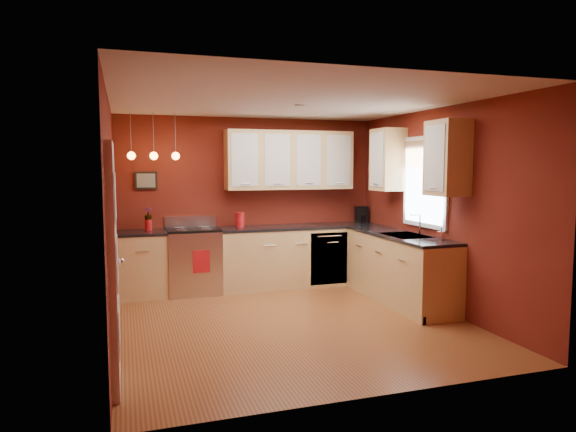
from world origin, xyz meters
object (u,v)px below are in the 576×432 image
object	(u,v)px
sink	(406,237)
coffee_maker	(362,215)
red_canister	(240,220)
soap_pump	(441,234)
gas_range	(194,261)

from	to	relation	value
sink	coffee_maker	bearing A→B (deg)	84.84
sink	coffee_maker	distance (m)	1.65
red_canister	soap_pump	distance (m)	2.98
gas_range	sink	bearing A→B (deg)	-29.78
sink	soap_pump	distance (m)	0.59
sink	coffee_maker	size ratio (longest dim) A/B	2.66
gas_range	sink	size ratio (longest dim) A/B	1.59
gas_range	coffee_maker	distance (m)	2.83
gas_range	soap_pump	size ratio (longest dim) A/B	6.81
sink	gas_range	bearing A→B (deg)	150.22
gas_range	red_canister	bearing A→B (deg)	6.71
soap_pump	sink	bearing A→B (deg)	107.16
coffee_maker	soap_pump	size ratio (longest dim) A/B	1.61
red_canister	gas_range	bearing A→B (deg)	-173.29
sink	red_canister	distance (m)	2.48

